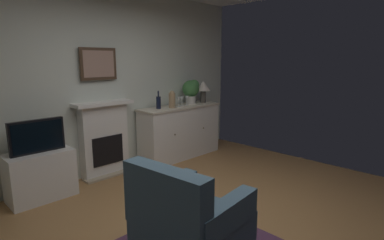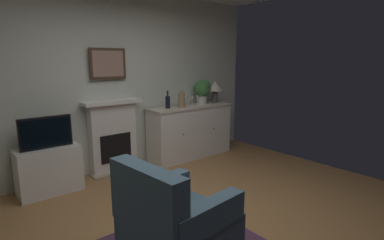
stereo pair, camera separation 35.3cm
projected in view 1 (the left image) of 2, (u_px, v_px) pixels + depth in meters
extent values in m
cube|color=#9E7042|center=(213.00, 229.00, 3.17)|extent=(5.50, 4.48, 0.10)
cube|color=silver|center=(99.00, 82.00, 4.42)|extent=(5.50, 0.06, 2.73)
cube|color=white|center=(104.00, 140.00, 4.48)|extent=(0.70, 0.18, 1.05)
cube|color=tan|center=(110.00, 175.00, 4.51)|extent=(0.77, 0.20, 0.03)
cube|color=black|center=(108.00, 150.00, 4.44)|extent=(0.48, 0.02, 0.42)
cube|color=white|center=(103.00, 103.00, 4.35)|extent=(0.87, 0.27, 0.05)
cube|color=#473323|center=(98.00, 64.00, 4.29)|extent=(0.55, 0.03, 0.45)
cube|color=#9E7A6B|center=(99.00, 64.00, 4.28)|extent=(0.47, 0.01, 0.37)
cube|color=white|center=(180.00, 132.00, 5.32)|extent=(1.53, 0.45, 0.88)
cube|color=beige|center=(180.00, 107.00, 5.23)|extent=(1.56, 0.48, 0.03)
sphere|color=brown|center=(175.00, 135.00, 4.91)|extent=(0.02, 0.02, 0.02)
sphere|color=brown|center=(203.00, 128.00, 5.38)|extent=(0.02, 0.02, 0.02)
cylinder|color=#4C4742|center=(203.00, 97.00, 5.62)|extent=(0.10, 0.10, 0.22)
cone|color=silver|center=(203.00, 86.00, 5.58)|extent=(0.26, 0.26, 0.18)
cylinder|color=black|center=(159.00, 103.00, 4.90)|extent=(0.08, 0.08, 0.20)
cylinder|color=black|center=(158.00, 94.00, 4.88)|extent=(0.03, 0.03, 0.09)
cylinder|color=silver|center=(179.00, 107.00, 5.14)|extent=(0.06, 0.06, 0.00)
cylinder|color=silver|center=(179.00, 104.00, 5.13)|extent=(0.01, 0.01, 0.09)
cone|color=silver|center=(179.00, 99.00, 5.12)|extent=(0.07, 0.07, 0.07)
cylinder|color=silver|center=(182.00, 106.00, 5.25)|extent=(0.06, 0.06, 0.00)
cylinder|color=silver|center=(182.00, 103.00, 5.24)|extent=(0.01, 0.01, 0.09)
cone|color=silver|center=(182.00, 98.00, 5.22)|extent=(0.07, 0.07, 0.07)
cylinder|color=silver|center=(187.00, 105.00, 5.32)|extent=(0.06, 0.06, 0.00)
cylinder|color=silver|center=(187.00, 102.00, 5.31)|extent=(0.01, 0.01, 0.09)
cone|color=silver|center=(187.00, 98.00, 5.30)|extent=(0.07, 0.07, 0.07)
cylinder|color=#9E7F5B|center=(172.00, 100.00, 5.01)|extent=(0.11, 0.11, 0.24)
sphere|color=#9E7F5B|center=(172.00, 93.00, 4.99)|extent=(0.08, 0.08, 0.08)
cube|color=white|center=(41.00, 175.00, 3.72)|extent=(0.75, 0.42, 0.60)
cube|color=black|center=(37.00, 136.00, 3.61)|extent=(0.62, 0.06, 0.40)
cube|color=black|center=(38.00, 137.00, 3.59)|extent=(0.57, 0.01, 0.35)
cylinder|color=beige|center=(191.00, 100.00, 5.47)|extent=(0.18, 0.18, 0.14)
sphere|color=#3D753D|center=(191.00, 89.00, 5.43)|extent=(0.30, 0.30, 0.30)
sphere|color=#3D753D|center=(194.00, 85.00, 5.43)|extent=(0.18, 0.18, 0.18)
cube|color=#3F596B|center=(194.00, 232.00, 2.56)|extent=(0.87, 0.83, 0.32)
cube|color=#3F596B|center=(166.00, 201.00, 2.23)|extent=(0.23, 0.77, 0.50)
cube|color=#3F596B|center=(227.00, 215.00, 2.31)|extent=(0.73, 0.21, 0.22)
cube|color=#3F596B|center=(166.00, 192.00, 2.71)|extent=(0.73, 0.21, 0.22)
cylinder|color=#473323|center=(190.00, 225.00, 3.06)|extent=(0.05, 0.05, 0.10)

